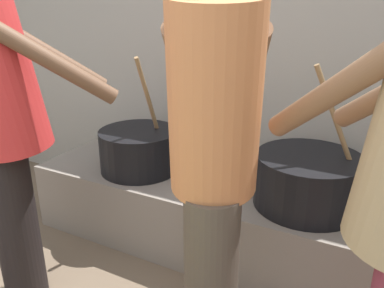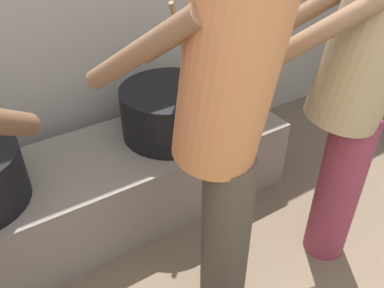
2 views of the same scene
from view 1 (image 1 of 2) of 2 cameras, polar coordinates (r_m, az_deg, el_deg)
The scene contains 6 objects.
block_enclosure_rear at distance 2.49m, azimuth 8.76°, elevation 11.42°, with size 5.65×0.20×2.04m, color #9E998E.
hearth_ledge at distance 2.30m, azimuth 3.35°, elevation -10.64°, with size 2.23×0.60×0.42m, color slate.
cooking_pot_main at distance 2.36m, azimuth -7.81°, elevation -0.85°, with size 0.47×0.47×0.70m.
cooking_pot_secondary at distance 2.02m, azimuth 16.70°, elevation -5.18°, with size 0.52×0.52×0.72m.
cook_in_orange_shirt at distance 1.28m, azimuth 3.23°, elevation -1.04°, with size 0.56×0.74×1.62m.
cook_in_red_shirt at distance 1.85m, azimuth -25.82°, elevation 3.34°, with size 0.67×0.71×1.60m.
Camera 1 is at (0.80, -0.10, 1.39)m, focal length 36.13 mm.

